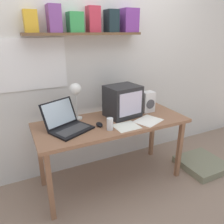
{
  "coord_description": "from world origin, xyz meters",
  "views": [
    {
      "loc": [
        -0.91,
        -1.86,
        1.61
      ],
      "look_at": [
        0.0,
        0.0,
        0.83
      ],
      "focal_mm": 35.0,
      "sensor_mm": 36.0,
      "label": 1
    }
  ],
  "objects_px": {
    "desk_lamp": "(76,93)",
    "space_heater": "(148,102)",
    "laptop": "(66,122)",
    "printed_handout": "(148,121)",
    "corner_desk": "(112,127)",
    "crt_monitor": "(123,101)",
    "floor_cushion": "(202,164)",
    "juice_glass": "(110,125)",
    "computer_mouse": "(99,124)",
    "open_notebook": "(126,126)"
  },
  "relations": [
    {
      "from": "desk_lamp",
      "to": "printed_handout",
      "type": "bearing_deg",
      "value": -8.17
    },
    {
      "from": "corner_desk",
      "to": "laptop",
      "type": "relative_size",
      "value": 3.3
    },
    {
      "from": "computer_mouse",
      "to": "floor_cushion",
      "type": "distance_m",
      "value": 1.48
    },
    {
      "from": "space_heater",
      "to": "printed_handout",
      "type": "relative_size",
      "value": 0.7
    },
    {
      "from": "desk_lamp",
      "to": "juice_glass",
      "type": "height_order",
      "value": "desk_lamp"
    },
    {
      "from": "crt_monitor",
      "to": "printed_handout",
      "type": "xyz_separation_m",
      "value": [
        0.17,
        -0.25,
        -0.17
      ]
    },
    {
      "from": "desk_lamp",
      "to": "space_heater",
      "type": "distance_m",
      "value": 0.84
    },
    {
      "from": "corner_desk",
      "to": "open_notebook",
      "type": "relative_size",
      "value": 6.41
    },
    {
      "from": "laptop",
      "to": "open_notebook",
      "type": "xyz_separation_m",
      "value": [
        0.53,
        -0.21,
        -0.06
      ]
    },
    {
      "from": "juice_glass",
      "to": "printed_handout",
      "type": "height_order",
      "value": "juice_glass"
    },
    {
      "from": "computer_mouse",
      "to": "open_notebook",
      "type": "relative_size",
      "value": 0.45
    },
    {
      "from": "corner_desk",
      "to": "space_heater",
      "type": "distance_m",
      "value": 0.53
    },
    {
      "from": "juice_glass",
      "to": "printed_handout",
      "type": "distance_m",
      "value": 0.45
    },
    {
      "from": "space_heater",
      "to": "open_notebook",
      "type": "bearing_deg",
      "value": -148.58
    },
    {
      "from": "corner_desk",
      "to": "crt_monitor",
      "type": "distance_m",
      "value": 0.3
    },
    {
      "from": "laptop",
      "to": "computer_mouse",
      "type": "height_order",
      "value": "laptop"
    },
    {
      "from": "corner_desk",
      "to": "desk_lamp",
      "type": "relative_size",
      "value": 3.91
    },
    {
      "from": "corner_desk",
      "to": "laptop",
      "type": "height_order",
      "value": "laptop"
    },
    {
      "from": "corner_desk",
      "to": "desk_lamp",
      "type": "distance_m",
      "value": 0.52
    },
    {
      "from": "space_heater",
      "to": "computer_mouse",
      "type": "relative_size",
      "value": 2.1
    },
    {
      "from": "crt_monitor",
      "to": "juice_glass",
      "type": "bearing_deg",
      "value": -144.17
    },
    {
      "from": "printed_handout",
      "to": "floor_cushion",
      "type": "distance_m",
      "value": 1.05
    },
    {
      "from": "open_notebook",
      "to": "floor_cushion",
      "type": "relative_size",
      "value": 0.48
    },
    {
      "from": "desk_lamp",
      "to": "open_notebook",
      "type": "relative_size",
      "value": 1.64
    },
    {
      "from": "corner_desk",
      "to": "computer_mouse",
      "type": "relative_size",
      "value": 14.16
    },
    {
      "from": "crt_monitor",
      "to": "space_heater",
      "type": "distance_m",
      "value": 0.33
    },
    {
      "from": "printed_handout",
      "to": "computer_mouse",
      "type": "bearing_deg",
      "value": 168.15
    },
    {
      "from": "laptop",
      "to": "floor_cushion",
      "type": "bearing_deg",
      "value": -35.23
    },
    {
      "from": "desk_lamp",
      "to": "laptop",
      "type": "bearing_deg",
      "value": -119.6
    },
    {
      "from": "juice_glass",
      "to": "desk_lamp",
      "type": "bearing_deg",
      "value": 122.28
    },
    {
      "from": "laptop",
      "to": "computer_mouse",
      "type": "relative_size",
      "value": 4.29
    },
    {
      "from": "crt_monitor",
      "to": "open_notebook",
      "type": "distance_m",
      "value": 0.33
    },
    {
      "from": "floor_cushion",
      "to": "space_heater",
      "type": "bearing_deg",
      "value": 151.12
    },
    {
      "from": "juice_glass",
      "to": "computer_mouse",
      "type": "distance_m",
      "value": 0.14
    },
    {
      "from": "crt_monitor",
      "to": "space_heater",
      "type": "height_order",
      "value": "crt_monitor"
    },
    {
      "from": "juice_glass",
      "to": "floor_cushion",
      "type": "xyz_separation_m",
      "value": [
        1.23,
        -0.09,
        -0.74
      ]
    },
    {
      "from": "crt_monitor",
      "to": "open_notebook",
      "type": "height_order",
      "value": "crt_monitor"
    },
    {
      "from": "corner_desk",
      "to": "juice_glass",
      "type": "bearing_deg",
      "value": -121.31
    },
    {
      "from": "laptop",
      "to": "space_heater",
      "type": "height_order",
      "value": "laptop"
    },
    {
      "from": "printed_handout",
      "to": "floor_cushion",
      "type": "bearing_deg",
      "value": -7.62
    },
    {
      "from": "printed_handout",
      "to": "floor_cushion",
      "type": "relative_size",
      "value": 0.65
    },
    {
      "from": "corner_desk",
      "to": "floor_cushion",
      "type": "relative_size",
      "value": 3.07
    },
    {
      "from": "laptop",
      "to": "printed_handout",
      "type": "relative_size",
      "value": 1.42
    },
    {
      "from": "juice_glass",
      "to": "floor_cushion",
      "type": "relative_size",
      "value": 0.23
    },
    {
      "from": "space_heater",
      "to": "computer_mouse",
      "type": "xyz_separation_m",
      "value": [
        -0.65,
        -0.14,
        -0.1
      ]
    },
    {
      "from": "floor_cushion",
      "to": "juice_glass",
      "type": "bearing_deg",
      "value": 175.91
    },
    {
      "from": "laptop",
      "to": "desk_lamp",
      "type": "relative_size",
      "value": 1.18
    },
    {
      "from": "crt_monitor",
      "to": "printed_handout",
      "type": "distance_m",
      "value": 0.34
    },
    {
      "from": "crt_monitor",
      "to": "laptop",
      "type": "distance_m",
      "value": 0.65
    },
    {
      "from": "printed_handout",
      "to": "desk_lamp",
      "type": "bearing_deg",
      "value": 154.16
    }
  ]
}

